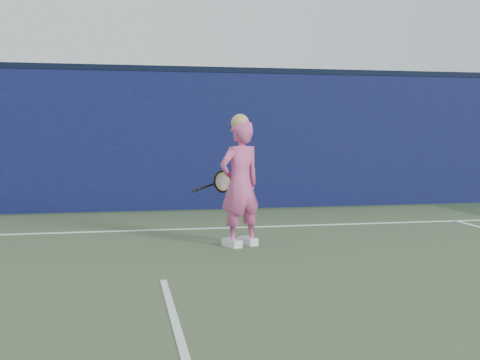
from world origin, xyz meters
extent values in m
plane|color=#34492C|center=(0.00, 0.00, 0.00)|extent=(80.00, 80.00, 0.00)
cube|color=#0E0E3D|center=(0.00, 6.50, 1.25)|extent=(24.00, 0.40, 2.50)
cube|color=black|center=(0.00, 6.50, 2.55)|extent=(24.00, 0.42, 0.10)
imported|color=#D45291|center=(1.05, 2.59, 0.77)|extent=(0.67, 0.57, 1.54)
sphere|color=tan|center=(1.05, 2.59, 1.51)|extent=(0.22, 0.22, 0.22)
cube|color=white|center=(1.16, 2.64, 0.05)|extent=(0.22, 0.30, 0.10)
cube|color=white|center=(0.94, 2.55, 0.05)|extent=(0.22, 0.30, 0.10)
torus|color=black|center=(0.90, 2.97, 0.77)|extent=(0.28, 0.19, 0.29)
torus|color=yellow|center=(0.90, 2.97, 0.77)|extent=(0.22, 0.15, 0.24)
cylinder|color=beige|center=(0.90, 2.97, 0.77)|extent=(0.22, 0.14, 0.24)
cylinder|color=black|center=(0.68, 2.94, 0.72)|extent=(0.26, 0.12, 0.10)
cylinder|color=black|center=(0.56, 2.91, 0.68)|extent=(0.12, 0.07, 0.06)
cube|color=white|center=(0.00, 4.00, 0.01)|extent=(11.00, 0.08, 0.01)
camera|label=1|loc=(-0.36, -4.59, 1.38)|focal=45.00mm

